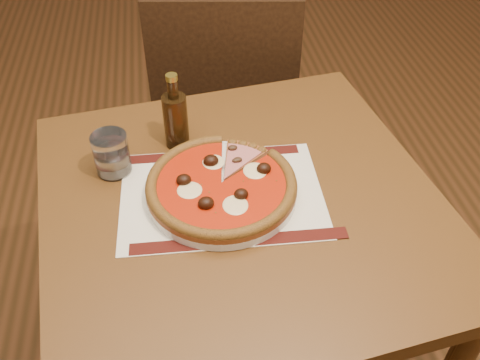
% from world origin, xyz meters
% --- Properties ---
extents(table, '(0.90, 0.90, 0.75)m').
position_xyz_m(table, '(0.04, -0.19, 0.65)').
color(table, brown).
rests_on(table, ground).
extents(chair_far, '(0.50, 0.50, 0.92)m').
position_xyz_m(chair_far, '(0.09, 0.49, 0.53)').
color(chair_far, black).
rests_on(chair_far, ground).
extents(placemat, '(0.42, 0.31, 0.00)m').
position_xyz_m(placemat, '(-0.00, -0.17, 0.75)').
color(placemat, beige).
rests_on(placemat, table).
extents(plate, '(0.31, 0.31, 0.02)m').
position_xyz_m(plate, '(-0.00, -0.17, 0.76)').
color(plate, white).
rests_on(plate, placemat).
extents(pizza, '(0.31, 0.31, 0.04)m').
position_xyz_m(pizza, '(-0.00, -0.17, 0.78)').
color(pizza, '#9B5325').
rests_on(pizza, plate).
extents(ham_slice, '(0.11, 0.13, 0.02)m').
position_xyz_m(ham_slice, '(0.06, -0.10, 0.78)').
color(ham_slice, '#9B5325').
rests_on(ham_slice, plate).
extents(water_glass, '(0.09, 0.09, 0.09)m').
position_xyz_m(water_glass, '(-0.22, -0.06, 0.80)').
color(water_glass, white).
rests_on(water_glass, table).
extents(bottle, '(0.05, 0.05, 0.18)m').
position_xyz_m(bottle, '(-0.08, 0.01, 0.82)').
color(bottle, '#35210D').
rests_on(bottle, table).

